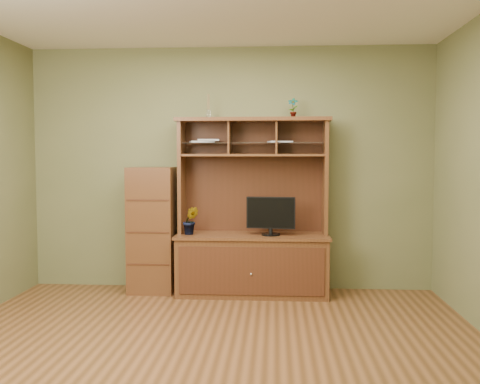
{
  "coord_description": "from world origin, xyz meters",
  "views": [
    {
      "loc": [
        0.51,
        -3.99,
        1.48
      ],
      "look_at": [
        0.17,
        1.2,
        1.14
      ],
      "focal_mm": 40.0,
      "sensor_mm": 36.0,
      "label": 1
    }
  ],
  "objects": [
    {
      "name": "magazines",
      "position": [
        0.01,
        1.8,
        1.65
      ],
      "size": [
        1.14,
        0.25,
        0.04
      ],
      "color": "silver",
      "rests_on": "media_hutch"
    },
    {
      "name": "monitor",
      "position": [
        0.46,
        1.65,
        0.87
      ],
      "size": [
        0.52,
        0.2,
        0.41
      ],
      "rotation": [
        0.0,
        0.0,
        -0.11
      ],
      "color": "black",
      "rests_on": "media_hutch"
    },
    {
      "name": "orchid_plant",
      "position": [
        -0.39,
        1.65,
        0.8
      ],
      "size": [
        0.18,
        0.15,
        0.3
      ],
      "primitive_type": "imported",
      "rotation": [
        0.0,
        0.0,
        0.13
      ],
      "color": "#27581E",
      "rests_on": "media_hutch"
    },
    {
      "name": "room",
      "position": [
        0.0,
        0.0,
        1.35
      ],
      "size": [
        4.54,
        4.04,
        2.74
      ],
      "color": "#533217",
      "rests_on": "ground"
    },
    {
      "name": "reed_diffuser",
      "position": [
        -0.22,
        1.8,
        2.0
      ],
      "size": [
        0.05,
        0.05,
        0.26
      ],
      "color": "silver",
      "rests_on": "media_hutch"
    },
    {
      "name": "side_cabinet",
      "position": [
        -0.83,
        1.76,
        0.68
      ],
      "size": [
        0.49,
        0.45,
        1.37
      ],
      "color": "#492414",
      "rests_on": "room"
    },
    {
      "name": "media_hutch",
      "position": [
        0.27,
        1.73,
        0.52
      ],
      "size": [
        1.66,
        0.61,
        1.9
      ],
      "color": "#492414",
      "rests_on": "room"
    },
    {
      "name": "top_plant",
      "position": [
        0.7,
        1.8,
        2.01
      ],
      "size": [
        0.13,
        0.1,
        0.22
      ],
      "primitive_type": "imported",
      "rotation": [
        0.0,
        0.0,
        -0.23
      ],
      "color": "#276322",
      "rests_on": "media_hutch"
    }
  ]
}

